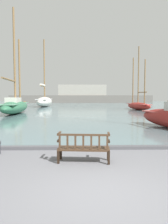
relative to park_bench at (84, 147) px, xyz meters
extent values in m
plane|color=slate|center=(0.33, -2.16, -0.47)|extent=(160.00, 160.00, 0.00)
cube|color=slate|center=(0.33, 41.84, -0.43)|extent=(100.00, 80.00, 0.08)
cube|color=#4C4C50|center=(0.33, 1.69, -0.41)|extent=(40.00, 0.30, 0.12)
cube|color=black|center=(-0.74, 0.33, -0.26)|extent=(0.08, 0.08, 0.42)
cube|color=black|center=(0.78, 0.20, -0.26)|extent=(0.08, 0.08, 0.42)
cube|color=black|center=(-0.78, -0.12, -0.26)|extent=(0.08, 0.08, 0.42)
cube|color=black|center=(0.75, -0.25, -0.26)|extent=(0.08, 0.08, 0.42)
cube|color=#422D1E|center=(0.00, 0.04, -0.05)|extent=(1.64, 0.65, 0.06)
cube|color=#422D1E|center=(-0.02, -0.18, 0.42)|extent=(1.60, 0.19, 0.06)
cube|color=#422D1E|center=(-0.73, -0.12, 0.19)|extent=(0.06, 0.04, 0.41)
cube|color=#422D1E|center=(-0.49, -0.14, 0.19)|extent=(0.06, 0.04, 0.41)
cube|color=#422D1E|center=(-0.25, -0.16, 0.19)|extent=(0.06, 0.04, 0.41)
cube|color=#422D1E|center=(-0.02, -0.18, 0.19)|extent=(0.06, 0.04, 0.41)
cube|color=#422D1E|center=(0.22, -0.20, 0.19)|extent=(0.06, 0.04, 0.41)
cube|color=#422D1E|center=(0.46, -0.22, 0.19)|extent=(0.06, 0.04, 0.41)
cube|color=#422D1E|center=(0.70, -0.24, 0.19)|extent=(0.06, 0.04, 0.41)
cube|color=black|center=(-0.77, 0.01, 0.22)|extent=(0.09, 0.30, 0.06)
cube|color=#422D1E|center=(-0.76, 0.10, 0.43)|extent=(0.10, 0.47, 0.04)
cube|color=black|center=(0.76, -0.12, 0.22)|extent=(0.09, 0.30, 0.06)
cube|color=#422D1E|center=(0.77, -0.03, 0.43)|extent=(0.10, 0.47, 0.04)
ellipsoid|color=#2D6647|center=(-7.58, 18.62, 0.34)|extent=(2.99, 10.13, 1.46)
cube|color=#5B9375|center=(-7.58, 18.62, 0.74)|extent=(2.34, 8.89, 0.08)
cube|color=beige|center=(-7.52, 17.88, 1.11)|extent=(1.44, 2.78, 0.66)
cylinder|color=brown|center=(-7.60, 18.87, 6.20)|extent=(0.23, 0.23, 10.84)
cylinder|color=brown|center=(-7.39, 16.17, 3.28)|extent=(0.58, 5.43, 0.18)
cylinder|color=brown|center=(-7.80, 21.61, 4.77)|extent=(0.23, 0.23, 7.99)
cylinder|color=brown|center=(-8.02, 24.57, 0.76)|extent=(0.32, 1.94, 0.18)
ellipsoid|color=maroon|center=(8.49, 25.04, 0.14)|extent=(2.79, 6.87, 1.06)
cube|color=#C6514C|center=(8.49, 25.04, 0.43)|extent=(2.25, 6.01, 0.08)
cylinder|color=brown|center=(8.46, 25.21, 4.62)|extent=(0.16, 0.16, 8.30)
cylinder|color=brown|center=(8.70, 23.91, 2.14)|extent=(0.60, 2.62, 0.13)
cylinder|color=brown|center=(8.13, 27.02, 3.97)|extent=(0.16, 0.16, 7.00)
cylinder|color=brown|center=(8.82, 23.23, 3.54)|extent=(0.16, 0.16, 6.13)
ellipsoid|color=silver|center=(-6.88, 35.50, 0.52)|extent=(2.60, 9.91, 1.82)
cube|color=white|center=(-6.88, 35.50, 1.02)|extent=(1.96, 8.72, 0.08)
cylinder|color=brown|center=(-6.87, 35.75, 6.70)|extent=(0.25, 0.25, 11.28)
cylinder|color=brown|center=(-6.90, 33.68, 3.43)|extent=(0.25, 4.13, 0.20)
cylinder|color=silver|center=(-6.90, 33.68, 3.63)|extent=(0.44, 3.72, 0.40)
cube|color=#66605B|center=(0.33, 58.32, 0.69)|extent=(42.16, 2.40, 2.32)
cube|color=gray|center=(0.69, 58.32, 3.42)|extent=(14.14, 2.00, 3.12)
camera|label=1|loc=(-0.13, -6.66, 1.58)|focal=35.00mm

